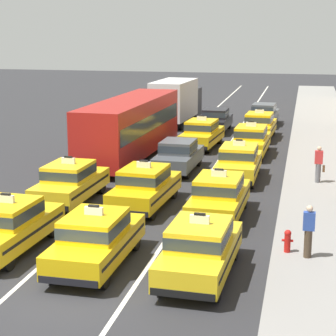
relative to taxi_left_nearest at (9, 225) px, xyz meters
name	(u,v)px	position (x,y,z in m)	size (l,w,h in m)	color
ground_plane	(67,297)	(3.08, -2.84, -0.88)	(160.00, 160.00, 0.00)	#2B2B2D
lane_stripe_left_center	(170,150)	(1.48, 17.16, -0.87)	(0.14, 80.00, 0.01)	silver
lane_stripe_center_right	(224,152)	(4.68, 17.16, -0.87)	(0.14, 80.00, 0.01)	silver
sidewalk_curb	(327,177)	(10.28, 12.16, -0.80)	(4.00, 90.00, 0.15)	gray
taxi_left_nearest	(9,225)	(0.00, 0.00, 0.00)	(1.98, 4.62, 1.96)	black
taxi_left_second	(70,182)	(-0.16, 5.70, 0.00)	(1.93, 4.60, 1.96)	black
bus_left_third	(131,125)	(-0.16, 14.71, 0.94)	(2.91, 11.28, 3.22)	black
box_truck_left_fourth	(177,100)	(-0.08, 26.58, 0.90)	(2.63, 7.08, 3.27)	black
taxi_center_nearest	(96,239)	(3.14, -0.61, 0.00)	(1.88, 4.58, 1.96)	black
taxi_center_second	(145,186)	(3.01, 5.66, 0.00)	(2.07, 4.66, 1.96)	black
sedan_center_third	(178,155)	(3.07, 12.02, -0.03)	(1.88, 4.35, 1.58)	black
taxi_center_fourth	(202,133)	(3.20, 18.28, 0.00)	(2.12, 4.67, 1.96)	black
sedan_center_fifth	(216,119)	(3.18, 24.06, -0.03)	(1.85, 4.33, 1.58)	black
taxi_right_nearest	(200,248)	(6.34, -0.73, 0.00)	(1.96, 4.62, 1.96)	black
taxi_right_second	(219,196)	(6.10, 4.86, 0.00)	(1.93, 4.61, 1.96)	black
taxi_right_third	(239,162)	(6.19, 10.98, 0.00)	(1.85, 4.57, 1.96)	black
taxi_right_fourth	(251,140)	(6.23, 16.71, 0.00)	(1.95, 4.61, 1.96)	black
taxi_right_fifth	(259,125)	(6.29, 22.06, 0.00)	(1.99, 4.63, 1.96)	black
sedan_right_sixth	(264,114)	(6.20, 27.55, -0.03)	(2.02, 4.40, 1.58)	black
pedestrian_near_crosswalk	(309,231)	(9.39, 1.14, 0.12)	(0.36, 0.24, 1.66)	#473828
pedestrian_mid_block	(319,164)	(9.83, 10.70, 0.11)	(0.47, 0.24, 1.67)	slate
fire_hydrant	(288,240)	(8.76, 1.46, -0.33)	(0.36, 0.22, 0.73)	red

